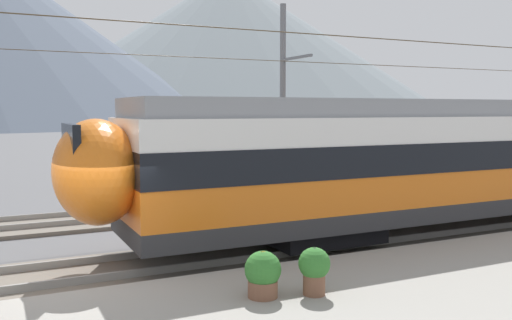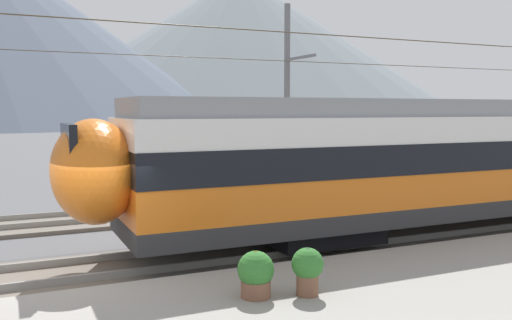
{
  "view_description": "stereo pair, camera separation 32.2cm",
  "coord_description": "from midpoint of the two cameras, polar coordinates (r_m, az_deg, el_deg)",
  "views": [
    {
      "loc": [
        -1.6,
        -10.94,
        3.59
      ],
      "look_at": [
        4.82,
        2.38,
        2.23
      ],
      "focal_mm": 38.68,
      "sensor_mm": 36.0,
      "label": 1
    },
    {
      "loc": [
        -1.31,
        -11.08,
        3.59
      ],
      "look_at": [
        4.82,
        2.38,
        2.23
      ],
      "focal_mm": 38.68,
      "sensor_mm": 36.0,
      "label": 2
    }
  ],
  "objects": [
    {
      "name": "ground_plane",
      "position": [
        11.67,
        -17.77,
        -12.92
      ],
      "size": [
        400.0,
        400.0,
        0.0
      ],
      "primitive_type": "plane",
      "color": "#565659"
    },
    {
      "name": "track_near",
      "position": [
        12.53,
        -18.38,
        -11.34
      ],
      "size": [
        120.0,
        3.0,
        0.28
      ],
      "color": "#6B6359",
      "rests_on": "ground"
    },
    {
      "name": "track_far",
      "position": [
        18.34,
        -20.81,
        -6.16
      ],
      "size": [
        120.0,
        3.0,
        0.28
      ],
      "color": "#6B6359",
      "rests_on": "ground"
    },
    {
      "name": "catenary_mast_far_side",
      "position": [
        22.54,
        2.57,
        6.49
      ],
      "size": [
        49.17,
        2.37,
        7.83
      ],
      "color": "slate",
      "rests_on": "ground"
    },
    {
      "name": "potted_plant_platform_edge",
      "position": [
        9.76,
        5.09,
        -10.98
      ],
      "size": [
        0.56,
        0.56,
        0.83
      ],
      "color": "brown",
      "rests_on": "platform_slab"
    },
    {
      "name": "potted_plant_by_shelter",
      "position": [
        9.61,
        -0.27,
        -11.56
      ],
      "size": [
        0.63,
        0.63,
        0.8
      ],
      "color": "brown",
      "rests_on": "platform_slab"
    },
    {
      "name": "mountain_right_ridge",
      "position": [
        202.45,
        -2.92,
        11.6
      ],
      "size": [
        158.58,
        158.58,
        51.84
      ],
      "primitive_type": "cone",
      "color": "slate",
      "rests_on": "ground"
    }
  ]
}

